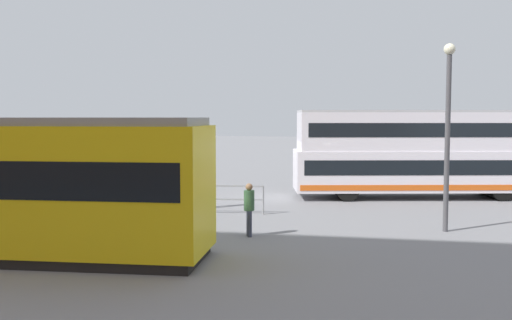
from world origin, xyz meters
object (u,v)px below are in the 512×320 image
(pedestrian_near_railing, at_px, (211,183))
(street_lamp, at_px, (448,121))
(pedestrian_crossing, at_px, (249,206))
(double_decker_bus, at_px, (423,153))
(info_sign, at_px, (50,169))

(pedestrian_near_railing, xyz_separation_m, street_lamp, (-8.65, 2.89, 2.51))
(pedestrian_crossing, bearing_deg, double_decker_bus, -119.20)
(pedestrian_crossing, distance_m, info_sign, 8.97)
(pedestrian_near_railing, relative_size, street_lamp, 0.29)
(info_sign, relative_size, street_lamp, 0.39)
(pedestrian_near_railing, bearing_deg, info_sign, 21.68)
(info_sign, height_order, street_lamp, street_lamp)
(double_decker_bus, relative_size, street_lamp, 1.99)
(double_decker_bus, height_order, street_lamp, street_lamp)
(info_sign, bearing_deg, double_decker_bus, -153.08)
(double_decker_bus, height_order, info_sign, double_decker_bus)
(double_decker_bus, relative_size, pedestrian_near_railing, 6.86)
(pedestrian_crossing, height_order, info_sign, info_sign)
(double_decker_bus, bearing_deg, pedestrian_near_railing, 30.24)
(double_decker_bus, distance_m, street_lamp, 7.90)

